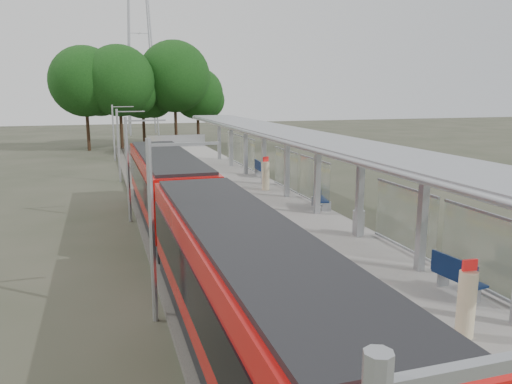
% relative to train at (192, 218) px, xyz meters
% --- Properties ---
extents(trackbed, '(3.00, 70.00, 0.24)m').
position_rel_train_xyz_m(trackbed, '(-0.00, 9.25, -1.93)').
color(trackbed, '#59544C').
rests_on(trackbed, ground).
extents(platform, '(6.00, 50.00, 1.00)m').
position_rel_train_xyz_m(platform, '(4.50, 9.25, -1.55)').
color(platform, gray).
rests_on(platform, ground).
extents(tactile_strip, '(0.60, 50.00, 0.02)m').
position_rel_train_xyz_m(tactile_strip, '(1.95, 9.25, -1.04)').
color(tactile_strip, gold).
rests_on(tactile_strip, platform).
extents(end_fence, '(6.00, 0.10, 1.20)m').
position_rel_train_xyz_m(end_fence, '(4.50, 34.20, -0.45)').
color(end_fence, '#9EA0A5').
rests_on(end_fence, platform).
extents(train, '(2.74, 27.60, 3.62)m').
position_rel_train_xyz_m(train, '(0.00, 0.00, 0.00)').
color(train, black).
rests_on(train, ground).
extents(canopy, '(3.27, 38.00, 3.66)m').
position_rel_train_xyz_m(canopy, '(6.11, 5.44, 2.15)').
color(canopy, '#9EA0A5').
rests_on(canopy, platform).
extents(pylon, '(8.00, 4.00, 38.00)m').
position_rel_train_xyz_m(pylon, '(3.50, 62.25, 16.95)').
color(pylon, '#9EA0A5').
rests_on(pylon, ground).
extents(tree_cluster, '(20.41, 11.62, 12.63)m').
position_rel_train_xyz_m(tree_cluster, '(1.95, 43.12, 5.56)').
color(tree_cluster, '#382316').
rests_on(tree_cluster, ground).
extents(catenary_masts, '(2.08, 48.16, 5.40)m').
position_rel_train_xyz_m(catenary_masts, '(-1.72, 8.25, 0.86)').
color(catenary_masts, '#9EA0A5').
rests_on(catenary_masts, ground).
extents(bench_near, '(0.70, 1.68, 1.11)m').
position_rel_train_xyz_m(bench_near, '(6.28, -6.74, -0.47)').
color(bench_near, '#0F214C').
rests_on(bench_near, platform).
extents(bench_mid, '(0.84, 1.67, 1.10)m').
position_rel_train_xyz_m(bench_mid, '(7.02, 4.12, -0.48)').
color(bench_mid, '#0F214C').
rests_on(bench_mid, platform).
extents(bench_far, '(0.60, 1.62, 1.09)m').
position_rel_train_xyz_m(bench_far, '(7.10, 14.06, -0.48)').
color(bench_far, '#0F214C').
rests_on(bench_far, platform).
extents(info_pillar_near, '(0.43, 0.43, 1.89)m').
position_rel_train_xyz_m(info_pillar_near, '(4.85, -8.83, -0.23)').
color(info_pillar_near, beige).
rests_on(info_pillar_near, platform).
extents(info_pillar_far, '(0.44, 0.44, 1.95)m').
position_rel_train_xyz_m(info_pillar_far, '(6.01, 9.41, -0.21)').
color(info_pillar_far, beige).
rests_on(info_pillar_far, platform).
extents(litter_bin, '(0.49, 0.49, 0.98)m').
position_rel_train_xyz_m(litter_bin, '(6.65, -0.47, -0.56)').
color(litter_bin, '#9EA0A5').
rests_on(litter_bin, platform).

